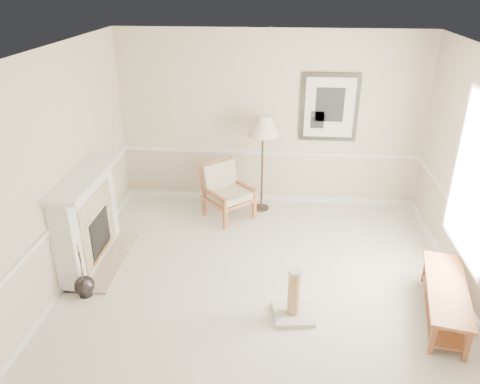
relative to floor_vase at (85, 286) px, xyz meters
The scene contains 8 objects.
ground 2.16m from the floor_vase, ahead, with size 5.50×5.50×0.00m, color silver.
room 2.88m from the floor_vase, ahead, with size 5.04×5.54×2.92m.
fireplace 0.95m from the floor_vase, 103.94° to the left, with size 0.64×1.64×1.31m.
floor_vase is the anchor object (origin of this frame).
armchair 2.76m from the floor_vase, 57.43° to the left, with size 0.97×0.97×0.88m.
floor_lamp 3.54m from the floor_vase, 51.39° to the left, with size 0.53×0.53×1.62m.
bench 4.30m from the floor_vase, ahead, with size 0.72×1.52×0.42m.
scratching_post 2.57m from the floor_vase, ahead, with size 0.51×0.51×0.64m.
Camera 1 is at (0.20, -4.71, 3.64)m, focal length 35.00 mm.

